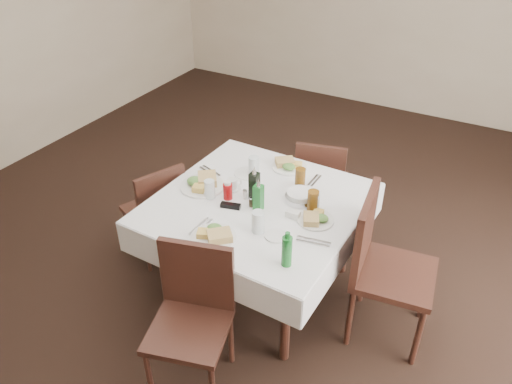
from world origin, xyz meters
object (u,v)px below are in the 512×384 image
chair_east (380,260)px  water_s (258,222)px  water_w (210,189)px  chair_south (193,309)px  chair_north (321,179)px  coffee_mug (233,184)px  bread_basket (300,196)px  green_bottle (287,251)px  water_e (314,203)px  oil_cruet_dark (254,185)px  water_n (254,166)px  oil_cruet_green (258,197)px  ketchup_bottle (228,191)px  dining_table (258,211)px  chair_west (158,207)px

chair_east → water_s: 0.80m
water_w → chair_south: bearing=-64.6°
chair_north → coffee_mug: size_ratio=7.57×
chair_east → bread_basket: chair_east is taller
chair_north → bread_basket: bearing=-79.3°
chair_north → chair_south: bearing=-92.3°
water_s → water_w: (-0.46, 0.17, -0.01)m
bread_basket → green_bottle: bearing=-71.9°
water_e → oil_cruet_dark: 0.41m
water_e → water_w: size_ratio=0.98×
green_bottle → chair_east: bearing=50.5°
chair_north → bread_basket: (0.14, -0.74, 0.31)m
bread_basket → water_n: bearing=161.8°
chair_south → water_n: size_ratio=6.49×
chair_east → water_n: size_ratio=7.28×
chair_east → oil_cruet_green: 0.86m
chair_east → ketchup_bottle: (-1.05, -0.10, 0.24)m
water_w → ketchup_bottle: bearing=22.4°
chair_south → oil_cruet_green: oil_cruet_green is taller
chair_south → ketchup_bottle: (-0.22, 0.75, 0.30)m
water_w → coffee_mug: size_ratio=1.17×
dining_table → chair_east: chair_east is taller
oil_cruet_green → green_bottle: size_ratio=1.04×
water_s → water_e: size_ratio=1.13×
oil_cruet_dark → water_n: bearing=119.8°
water_e → water_w: water_w is taller
water_s → water_e: bearing=60.0°
chair_south → chair_east: (0.82, 0.85, 0.06)m
water_s → chair_north: bearing=92.8°
chair_west → water_s: size_ratio=5.78×
water_w → dining_table: bearing=19.9°
chair_north → coffee_mug: coffee_mug is taller
chair_north → oil_cruet_dark: 0.96m
oil_cruet_dark → oil_cruet_green: oil_cruet_dark is taller
water_e → ketchup_bottle: bearing=-165.2°
coffee_mug → water_e: bearing=3.1°
dining_table → water_e: water_e is taller
dining_table → ketchup_bottle: ketchup_bottle is taller
chair_south → oil_cruet_dark: oil_cruet_dark is taller
ketchup_bottle → coffee_mug: ketchup_bottle is taller
water_n → oil_cruet_green: bearing=-57.0°
ketchup_bottle → bread_basket: bearing=26.4°
water_s → ketchup_bottle: size_ratio=1.08×
dining_table → bread_basket: bearing=32.2°
chair_east → oil_cruet_dark: (-0.89, -0.01, 0.28)m
chair_west → green_bottle: 1.38m
water_e → water_w: bearing=-163.9°
water_e → ketchup_bottle: size_ratio=0.95×
chair_south → water_e: chair_south is taller
water_s → oil_cruet_dark: oil_cruet_dark is taller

